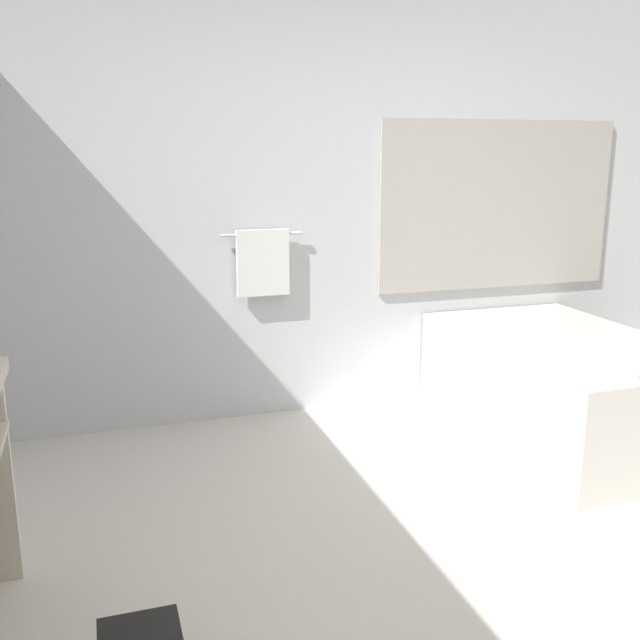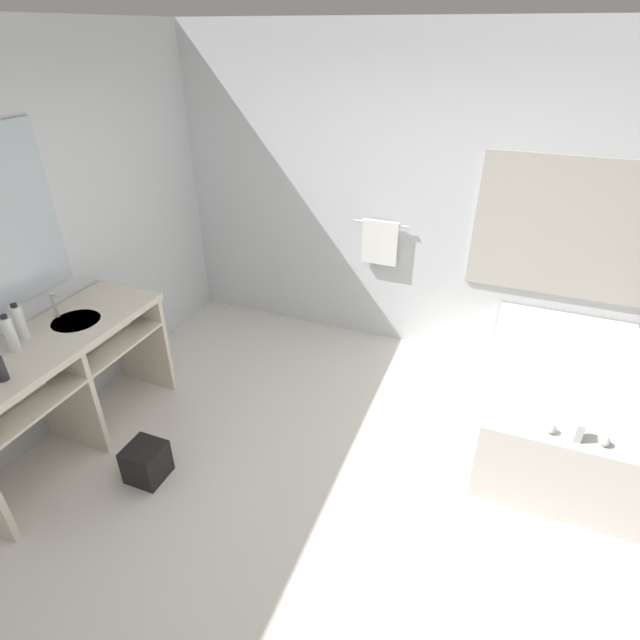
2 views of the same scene
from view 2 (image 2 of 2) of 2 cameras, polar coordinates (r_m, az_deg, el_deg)
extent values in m
plane|color=silver|center=(3.31, 0.39, -21.76)|extent=(16.00, 16.00, 0.00)
cube|color=silver|center=(4.38, 11.29, 13.00)|extent=(7.40, 0.06, 2.70)
cube|color=#B7B2A8|center=(4.34, 28.50, 8.79)|extent=(1.70, 0.02, 1.10)
cylinder|color=silver|center=(4.44, 7.00, 10.85)|extent=(0.50, 0.02, 0.02)
cube|color=white|center=(4.49, 6.83, 8.77)|extent=(0.32, 0.04, 0.40)
cube|color=beige|center=(3.66, -28.58, -2.16)|extent=(0.59, 1.58, 0.05)
cube|color=beige|center=(3.77, -27.76, -5.01)|extent=(0.56, 1.51, 0.02)
cylinder|color=white|center=(3.81, -25.90, -0.93)|extent=(0.32, 0.32, 0.13)
cube|color=beige|center=(3.90, -26.97, -7.74)|extent=(0.54, 0.04, 0.85)
cube|color=beige|center=(4.32, -19.88, -2.14)|extent=(0.54, 0.04, 0.85)
cylinder|color=white|center=(3.52, -32.10, -7.50)|extent=(0.13, 0.44, 0.13)
cylinder|color=white|center=(3.92, -23.53, -1.26)|extent=(0.13, 0.44, 0.13)
cylinder|color=silver|center=(3.89, -27.83, 0.51)|extent=(0.04, 0.04, 0.02)
cylinder|color=silver|center=(3.85, -28.15, 1.67)|extent=(0.02, 0.02, 0.16)
cube|color=silver|center=(3.79, -27.99, 2.49)|extent=(0.07, 0.01, 0.01)
cube|color=silver|center=(4.04, 25.81, -8.33)|extent=(1.04, 1.68, 0.58)
ellipsoid|color=white|center=(3.96, 26.26, -6.72)|extent=(0.75, 1.21, 0.30)
cube|color=silver|center=(3.25, 27.47, -11.19)|extent=(0.04, 0.07, 0.12)
sphere|color=silver|center=(3.24, 24.90, -11.21)|extent=(0.06, 0.06, 0.06)
sphere|color=silver|center=(3.30, 29.77, -11.95)|extent=(0.06, 0.06, 0.06)
cylinder|color=silver|center=(3.57, -31.90, -1.40)|extent=(0.07, 0.07, 0.23)
cylinder|color=black|center=(3.51, -32.44, 0.32)|extent=(0.04, 0.04, 0.02)
cylinder|color=silver|center=(3.67, -31.09, -0.27)|extent=(0.07, 0.07, 0.23)
cylinder|color=black|center=(3.62, -31.61, 1.44)|extent=(0.04, 0.04, 0.02)
cylinder|color=#28282D|center=(3.32, -32.76, -4.73)|extent=(0.06, 0.06, 0.15)
cube|color=black|center=(3.63, -19.23, -15.07)|extent=(0.24, 0.24, 0.26)
camera|label=1|loc=(2.23, -61.00, -13.50)|focal=40.00mm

